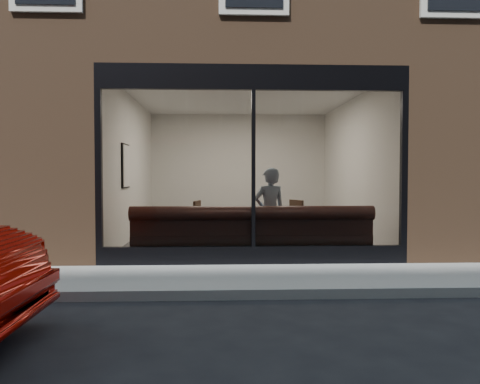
{
  "coord_description": "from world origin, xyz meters",
  "views": [
    {
      "loc": [
        -0.53,
        -5.43,
        1.44
      ],
      "look_at": [
        -0.2,
        2.4,
        1.16
      ],
      "focal_mm": 35.0,
      "sensor_mm": 36.0,
      "label": 1
    }
  ],
  "objects_px": {
    "banquette": "(252,247)",
    "cafe_table_right": "(294,214)",
    "cafe_chair_right": "(288,236)",
    "person": "(270,213)",
    "cafe_chair_left": "(188,237)",
    "cafe_table_left": "(190,214)"
  },
  "relations": [
    {
      "from": "cafe_table_left",
      "to": "cafe_chair_left",
      "type": "relative_size",
      "value": 1.26
    },
    {
      "from": "cafe_table_left",
      "to": "cafe_chair_right",
      "type": "xyz_separation_m",
      "value": [
        1.89,
        0.77,
        -0.5
      ]
    },
    {
      "from": "person",
      "to": "cafe_table_right",
      "type": "relative_size",
      "value": 2.74
    },
    {
      "from": "banquette",
      "to": "cafe_chair_left",
      "type": "xyz_separation_m",
      "value": [
        -1.16,
        1.21,
        0.01
      ]
    },
    {
      "from": "banquette",
      "to": "cafe_table_left",
      "type": "distance_m",
      "value": 1.31
    },
    {
      "from": "person",
      "to": "cafe_chair_left",
      "type": "xyz_separation_m",
      "value": [
        -1.5,
        0.9,
        -0.55
      ]
    },
    {
      "from": "cafe_table_right",
      "to": "cafe_chair_right",
      "type": "height_order",
      "value": "cafe_table_right"
    },
    {
      "from": "cafe_table_left",
      "to": "cafe_table_right",
      "type": "distance_m",
      "value": 1.87
    },
    {
      "from": "cafe_chair_left",
      "to": "person",
      "type": "bearing_deg",
      "value": 160.78
    },
    {
      "from": "cafe_table_left",
      "to": "cafe_chair_right",
      "type": "relative_size",
      "value": 1.24
    },
    {
      "from": "cafe_table_right",
      "to": "cafe_chair_left",
      "type": "distance_m",
      "value": 2.13
    },
    {
      "from": "cafe_table_right",
      "to": "cafe_chair_right",
      "type": "xyz_separation_m",
      "value": [
        0.01,
        0.77,
        -0.5
      ]
    },
    {
      "from": "banquette",
      "to": "cafe_chair_right",
      "type": "xyz_separation_m",
      "value": [
        0.82,
        1.32,
        0.01
      ]
    },
    {
      "from": "cafe_chair_left",
      "to": "cafe_chair_right",
      "type": "xyz_separation_m",
      "value": [
        1.98,
        0.12,
        0.0
      ]
    },
    {
      "from": "person",
      "to": "cafe_chair_left",
      "type": "bearing_deg",
      "value": -47.58
    },
    {
      "from": "cafe_table_right",
      "to": "person",
      "type": "bearing_deg",
      "value": -151.82
    },
    {
      "from": "cafe_table_left",
      "to": "cafe_chair_right",
      "type": "bearing_deg",
      "value": 22.26
    },
    {
      "from": "banquette",
      "to": "cafe_table_right",
      "type": "height_order",
      "value": "cafe_table_right"
    },
    {
      "from": "banquette",
      "to": "cafe_table_left",
      "type": "relative_size",
      "value": 6.95
    },
    {
      "from": "cafe_table_left",
      "to": "cafe_table_right",
      "type": "relative_size",
      "value": 1.0
    },
    {
      "from": "cafe_chair_right",
      "to": "cafe_table_left",
      "type": "bearing_deg",
      "value": -1.17
    },
    {
      "from": "person",
      "to": "cafe_table_right",
      "type": "height_order",
      "value": "person"
    }
  ]
}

